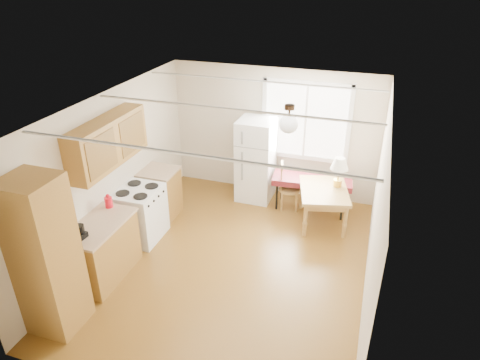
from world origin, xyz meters
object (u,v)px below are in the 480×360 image
at_px(dining_table, 324,194).
at_px(chair, 285,184).
at_px(refrigerator, 256,160).
at_px(bench, 312,181).

xyz_separation_m(dining_table, chair, (-0.74, 0.28, -0.05)).
relative_size(refrigerator, bench, 1.09).
bearing_deg(chair, bench, -0.05).
xyz_separation_m(bench, chair, (-0.47, -0.11, -0.08)).
bearing_deg(bench, dining_table, -60.64).
bearing_deg(dining_table, chair, 145.39).
relative_size(refrigerator, dining_table, 1.31).
distance_m(dining_table, chair, 0.80).
distance_m(refrigerator, chair, 0.75).
bearing_deg(bench, chair, -172.86).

